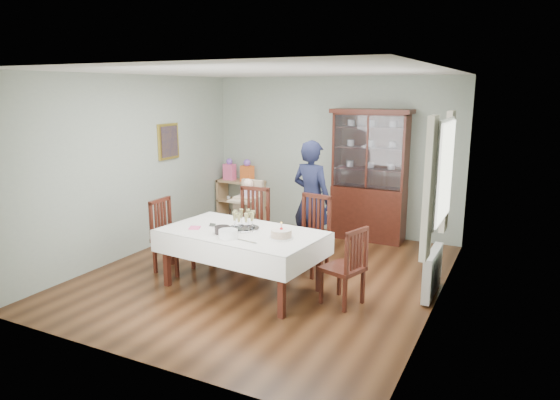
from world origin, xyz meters
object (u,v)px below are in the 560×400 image
Objects in this scene: high_chair at (249,221)px; birthday_cake at (281,234)px; chair_far_left at (250,240)px; sideboard at (241,201)px; woman at (312,199)px; china_cabinet at (370,174)px; chair_end_right at (343,281)px; chair_end_left at (173,250)px; dining_table at (242,260)px; chair_far_right at (309,250)px; champagne_tray at (244,224)px; gift_bag_orange at (247,171)px; gift_bag_pink at (230,170)px.

birthday_cake is (1.34, -1.52, 0.37)m from high_chair.
chair_far_left reaches higher than birthday_cake.
birthday_cake reaches higher than sideboard.
chair_far_left is 0.95× the size of high_chair.
woman reaches higher than birthday_cake.
china_cabinet reaches higher than chair_end_right.
high_chair is (0.44, 1.35, 0.14)m from chair_end_left.
dining_table is 3.31m from sideboard.
chair_end_left is (-1.71, -0.81, -0.02)m from chair_far_right.
dining_table is 0.97× the size of china_cabinet.
champagne_tray is 0.94× the size of gift_bag_orange.
gift_bag_orange is (0.39, 0.00, 0.00)m from gift_bag_pink.
gift_bag_orange is (0.15, -0.02, 0.58)m from sideboard.
dining_table is 5.18× the size of gift_bag_pink.
chair_far_left is 1.93m from chair_end_right.
high_chair reaches higher than birthday_cake.
woman is 4.51× the size of champagne_tray.
china_cabinet is 2.16× the size of chair_end_left.
gift_bag_pink is (-0.75, 2.69, 0.68)m from chair_end_left.
chair_far_left is at bearing -58.76° from gift_bag_orange.
chair_far_right is 2.61× the size of gift_bag_pink.
gift_bag_orange reaches higher than dining_table.
chair_far_left reaches higher than chair_end_left.
dining_table is at bearing -79.40° from champagne_tray.
chair_end_right is at bearing -32.32° from high_chair.
dining_table is at bearing -62.07° from high_chair.
gift_bag_pink is 0.39m from gift_bag_orange.
chair_end_left is at bearing 56.93° from woman.
high_chair is at bearing 17.66° from woman.
chair_far_right is (2.23, -1.90, -0.08)m from sideboard.
chair_far_left reaches higher than dining_table.
dining_table is at bearing -58.77° from sideboard.
high_chair is at bearing 131.39° from birthday_cake.
chair_far_left is 1.14× the size of chair_end_right.
chair_end_left is at bearing 174.48° from birthday_cake.
gift_bag_orange reaches higher than chair_end_left.
dining_table is 3.27m from gift_bag_orange.
champagne_tray is at bearing 91.39° from woman.
chair_far_left is 0.61× the size of woman.
chair_far_right is at bearing 61.38° from dining_table.
chair_end_right is (0.52, -2.68, -0.84)m from china_cabinet.
chair_far_left reaches higher than sideboard.
china_cabinet is at bearing -0.03° from gift_bag_pink.
high_chair is (-0.32, 0.51, 0.12)m from chair_far_left.
woman is (-0.50, -1.25, -0.24)m from china_cabinet.
champagne_tray is (-0.80, -2.73, -0.29)m from china_cabinet.
champagne_tray is 1.37× the size of birthday_cake.
sideboard is 2.27m from chair_far_left.
high_chair is at bearing 118.21° from champagne_tray.
chair_far_right is 2.71× the size of champagne_tray.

